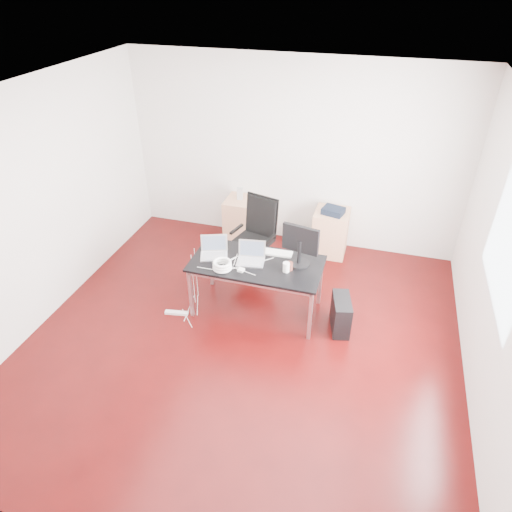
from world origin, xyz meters
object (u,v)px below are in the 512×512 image
(desk, at_px, (257,266))
(office_chair, at_px, (256,232))
(filing_cabinet_left, at_px, (242,220))
(pc_tower, at_px, (341,314))
(filing_cabinet_right, at_px, (330,232))

(desk, xyz_separation_m, office_chair, (-0.27, 0.90, -0.07))
(office_chair, distance_m, filing_cabinet_left, 0.90)
(office_chair, height_order, pc_tower, office_chair)
(office_chair, relative_size, pc_tower, 2.40)
(desk, distance_m, pc_tower, 1.17)
(filing_cabinet_left, distance_m, filing_cabinet_right, 1.40)
(desk, relative_size, filing_cabinet_left, 2.29)
(office_chair, bearing_deg, filing_cabinet_left, 136.41)
(pc_tower, bearing_deg, office_chair, 131.06)
(office_chair, bearing_deg, filing_cabinet_right, 53.45)
(filing_cabinet_left, relative_size, filing_cabinet_right, 1.00)
(office_chair, xyz_separation_m, filing_cabinet_right, (0.96, 0.74, -0.26))
(desk, relative_size, pc_tower, 3.56)
(office_chair, relative_size, filing_cabinet_left, 1.54)
(office_chair, xyz_separation_m, filing_cabinet_left, (-0.44, 0.74, -0.26))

